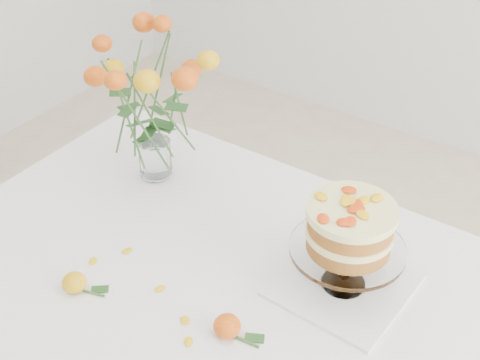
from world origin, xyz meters
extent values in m
cube|color=tan|center=(0.00, 0.00, 0.73)|extent=(1.40, 0.90, 0.04)
cylinder|color=tan|center=(-0.62, 0.37, 0.35)|extent=(0.06, 0.06, 0.71)
cube|color=white|center=(0.00, 0.00, 0.75)|extent=(1.42, 0.92, 0.01)
cube|color=white|center=(0.00, 0.46, 0.65)|extent=(1.42, 0.01, 0.20)
cube|color=white|center=(-0.71, 0.00, 0.65)|extent=(0.01, 0.92, 0.20)
cube|color=white|center=(0.20, 0.13, 0.76)|extent=(0.28, 0.28, 0.01)
cylinder|color=white|center=(0.20, 0.13, 0.82)|extent=(0.02, 0.02, 0.08)
cylinder|color=white|center=(0.20, 0.13, 0.87)|extent=(0.24, 0.24, 0.01)
cylinder|color=#A97426|center=(0.20, 0.13, 0.89)|extent=(0.21, 0.21, 0.03)
cylinder|color=#FFF1A4|center=(0.20, 0.13, 0.91)|extent=(0.22, 0.22, 0.02)
cylinder|color=#A97426|center=(0.20, 0.13, 0.94)|extent=(0.21, 0.21, 0.03)
cylinder|color=#FFF1A4|center=(0.20, 0.13, 0.96)|extent=(0.23, 0.23, 0.02)
cylinder|color=white|center=(-0.40, 0.22, 0.76)|extent=(0.07, 0.07, 0.01)
cylinder|color=white|center=(-0.40, 0.22, 0.81)|extent=(0.09, 0.09, 0.10)
ellipsoid|color=orange|center=(-0.27, -0.20, 0.78)|extent=(0.05, 0.05, 0.04)
cylinder|color=#335F26|center=(-0.23, -0.19, 0.76)|extent=(0.06, 0.02, 0.01)
ellipsoid|color=#B83009|center=(0.07, -0.12, 0.78)|extent=(0.06, 0.06, 0.05)
cylinder|color=#335F26|center=(0.11, -0.12, 0.76)|extent=(0.07, 0.01, 0.01)
ellipsoid|color=yellow|center=(-0.12, -0.10, 0.76)|extent=(0.03, 0.02, 0.00)
ellipsoid|color=yellow|center=(-0.02, -0.14, 0.76)|extent=(0.03, 0.02, 0.00)
ellipsoid|color=yellow|center=(0.02, -0.18, 0.76)|extent=(0.03, 0.02, 0.00)
ellipsoid|color=yellow|center=(-0.26, -0.05, 0.76)|extent=(0.03, 0.02, 0.00)
ellipsoid|color=yellow|center=(-0.30, -0.12, 0.76)|extent=(0.03, 0.02, 0.00)
camera|label=1|loc=(0.60, -0.85, 1.79)|focal=50.00mm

